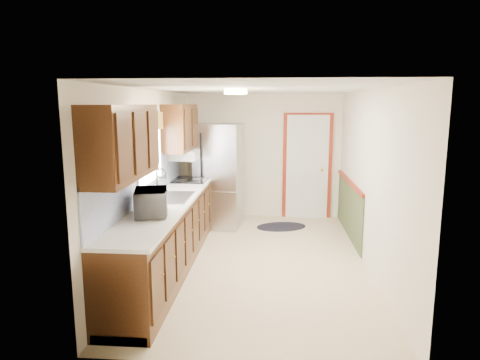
# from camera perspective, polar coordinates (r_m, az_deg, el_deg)

# --- Properties ---
(room_shell) EXTENTS (3.20, 5.20, 2.52)m
(room_shell) POSITION_cam_1_polar(r_m,az_deg,el_deg) (5.90, 2.51, 0.28)
(room_shell) COLOR beige
(room_shell) RESTS_ON ground
(kitchen_run) EXTENTS (0.63, 4.00, 2.20)m
(kitchen_run) POSITION_cam_1_polar(r_m,az_deg,el_deg) (5.87, -9.79, -3.80)
(kitchen_run) COLOR #391D0D
(kitchen_run) RESTS_ON ground
(back_wall_trim) EXTENTS (1.12, 2.30, 2.08)m
(back_wall_trim) POSITION_cam_1_polar(r_m,az_deg,el_deg) (8.17, 10.05, 0.67)
(back_wall_trim) COLOR maroon
(back_wall_trim) RESTS_ON ground
(ceiling_fixture) EXTENTS (0.30, 0.30, 0.06)m
(ceiling_fixture) POSITION_cam_1_polar(r_m,az_deg,el_deg) (5.63, -0.58, 11.68)
(ceiling_fixture) COLOR #FFD88C
(ceiling_fixture) RESTS_ON room_shell
(microwave) EXTENTS (0.42, 0.60, 0.36)m
(microwave) POSITION_cam_1_polar(r_m,az_deg,el_deg) (5.03, -11.76, -2.54)
(microwave) COLOR white
(microwave) RESTS_ON kitchen_run
(refrigerator) EXTENTS (0.86, 0.82, 1.86)m
(refrigerator) POSITION_cam_1_polar(r_m,az_deg,el_deg) (7.73, -2.80, 0.61)
(refrigerator) COLOR #B7B7BC
(refrigerator) RESTS_ON ground
(rug) EXTENTS (1.04, 0.83, 0.01)m
(rug) POSITION_cam_1_polar(r_m,az_deg,el_deg) (7.85, 5.52, -6.20)
(rug) COLOR black
(rug) RESTS_ON ground
(cooktop) EXTENTS (0.55, 0.66, 0.02)m
(cooktop) POSITION_cam_1_polar(r_m,az_deg,el_deg) (7.23, -6.62, 0.05)
(cooktop) COLOR black
(cooktop) RESTS_ON kitchen_run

